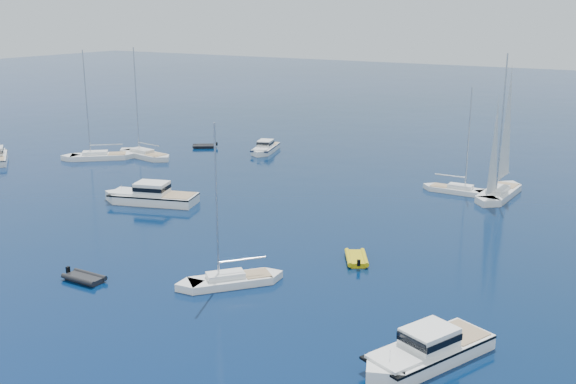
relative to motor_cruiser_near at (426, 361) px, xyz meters
The scene contains 12 objects.
ground 18.82m from the motor_cruiser_near, 162.71° to the right, with size 400.00×400.00×0.00m, color #081E4E.
motor_cruiser_near is the anchor object (origin of this frame).
motor_cruiser_centre 37.59m from the motor_cruiser_near, 155.33° to the left, with size 3.11×10.18×2.67m, color white, non-canonical shape.
motor_cruiser_horizon 56.50m from the motor_cruiser_near, 131.93° to the left, with size 2.36×7.71×2.02m, color white, non-canonical shape.
sailboat_fore 15.68m from the motor_cruiser_near, 168.62° to the left, with size 2.10×8.08×11.87m, color white, non-canonical shape.
sailboat_mid_l 60.11m from the motor_cruiser_near, 152.95° to the left, with size 2.52×9.68×14.23m, color white, non-canonical shape.
sailboat_centre 36.30m from the motor_cruiser_near, 104.91° to the left, with size 2.02×7.79×11.44m, color white, non-canonical shape.
sailboat_sails_r 36.12m from the motor_cruiser_near, 98.32° to the left, with size 2.65×10.21×15.00m, color white, non-canonical shape.
sailboat_far_l 58.36m from the motor_cruiser_near, 147.69° to the left, with size 2.55×9.81×14.42m, color silver, non-canonical shape.
tender_yellow 15.30m from the motor_cruiser_near, 129.83° to the left, with size 1.90×3.43×0.95m, color gold, non-canonical shape.
tender_grey_near 24.64m from the motor_cruiser_near, behind, with size 1.79×3.19×0.95m, color black, non-canonical shape.
tender_grey_far 61.41m from the motor_cruiser_near, 139.20° to the left, with size 1.89×3.39×0.95m, color black, non-canonical shape.
Camera 1 is at (28.67, -26.68, 18.62)m, focal length 42.18 mm.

